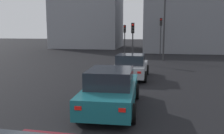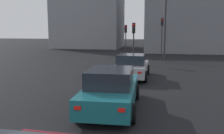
% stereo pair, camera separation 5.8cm
% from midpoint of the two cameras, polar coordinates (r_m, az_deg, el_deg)
% --- Properties ---
extents(car_silver_lead, '(4.11, 2.08, 1.46)m').
position_cam_midpoint_polar(car_silver_lead, '(14.88, 4.37, 0.15)').
color(car_silver_lead, '#A8AAB2').
rests_on(car_silver_lead, ground_plane).
extents(car_teal_second, '(4.57, 2.09, 1.52)m').
position_cam_midpoint_polar(car_teal_second, '(8.94, -0.41, -5.30)').
color(car_teal_second, '#19606B').
rests_on(car_teal_second, ground_plane).
extents(traffic_light_near_left, '(0.32, 0.28, 4.37)m').
position_cam_midpoint_polar(traffic_light_near_left, '(29.61, 11.35, 8.85)').
color(traffic_light_near_left, '#2D2D30').
rests_on(traffic_light_near_left, ground_plane).
extents(traffic_light_near_right, '(0.32, 0.29, 3.56)m').
position_cam_midpoint_polar(traffic_light_near_right, '(21.49, 4.82, 7.68)').
color(traffic_light_near_right, '#2D2D30').
rests_on(traffic_light_near_right, ground_plane).
extents(traffic_light_far_left, '(0.32, 0.28, 3.54)m').
position_cam_midpoint_polar(traffic_light_far_left, '(28.78, 2.93, 7.88)').
color(traffic_light_far_left, '#2D2D30').
rests_on(traffic_light_far_left, ground_plane).
extents(street_lamp_kerbside, '(0.56, 0.36, 6.57)m').
position_cam_midpoint_polar(street_lamp_kerbside, '(23.70, 12.13, 10.87)').
color(street_lamp_kerbside, '#2D2D30').
rests_on(street_lamp_kerbside, ground_plane).
extents(building_facade_center, '(8.93, 11.05, 11.93)m').
position_cam_midpoint_polar(building_facade_center, '(42.81, -5.75, 12.60)').
color(building_facade_center, gray).
rests_on(building_facade_center, ground_plane).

